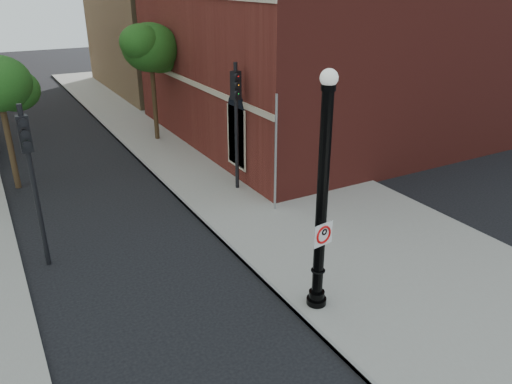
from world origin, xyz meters
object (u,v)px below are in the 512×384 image
traffic_signal_left (30,161)px  traffic_signal_right (236,107)px  lamppost (322,209)px  no_parking_sign (323,234)px

traffic_signal_left → traffic_signal_right: (7.80, 2.37, 0.15)m
lamppost → no_parking_sign: (-0.02, -0.16, -0.63)m
lamppost → traffic_signal_right: lamppost is taller
no_parking_sign → traffic_signal_left: 8.49m
traffic_signal_right → lamppost: bearing=-116.0°
no_parking_sign → traffic_signal_left: bearing=126.2°
lamppost → traffic_signal_left: 8.33m
lamppost → traffic_signal_right: bearing=77.2°
lamppost → traffic_signal_right: (1.87, 8.21, 0.61)m
traffic_signal_left → no_parking_sign: bearing=-45.8°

